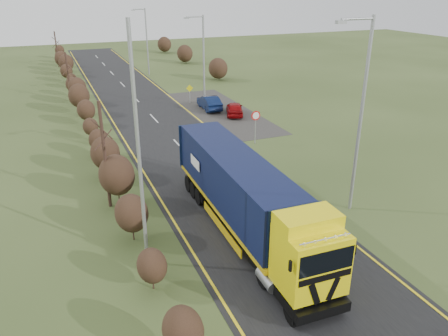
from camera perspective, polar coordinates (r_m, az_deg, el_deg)
ground at (r=23.63m, az=2.77°, el=-6.37°), size 160.00×160.00×0.00m
road at (r=32.09m, az=-4.80°, el=1.78°), size 8.00×120.00×0.02m
layby at (r=43.12m, az=-0.67°, el=7.43°), size 6.00×18.00×0.02m
lane_markings at (r=31.81m, az=-4.63°, el=1.63°), size 7.52×116.00×0.01m
hedgerow at (r=28.43m, az=-15.14°, el=1.66°), size 2.24×102.04×6.05m
lorry at (r=21.04m, az=2.71°, el=-3.44°), size 2.74×14.06×3.91m
car_red_hatchback at (r=41.63m, az=1.40°, el=7.75°), size 2.74×4.03×1.27m
car_blue_sedan at (r=43.67m, az=-1.94°, el=8.54°), size 1.64×4.23×1.37m
streetlight_near at (r=23.32m, az=17.30°, el=7.30°), size 2.16×0.20×10.23m
streetlight_mid at (r=42.43m, az=-2.80°, el=13.94°), size 1.90×0.18×8.94m
streetlight_far at (r=61.53m, az=-10.14°, el=16.27°), size 1.84×0.18×8.62m
left_pole at (r=17.90m, az=-11.06°, el=1.79°), size 0.16×0.16×10.46m
speed_sign at (r=33.64m, az=4.15°, el=6.20°), size 0.73×0.10×2.65m
warning_board at (r=46.11m, az=-4.51°, el=9.88°), size 0.74×0.11×1.93m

